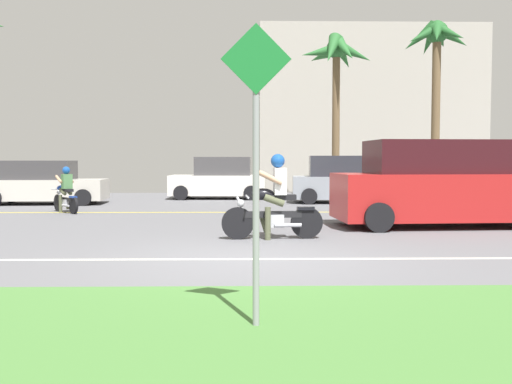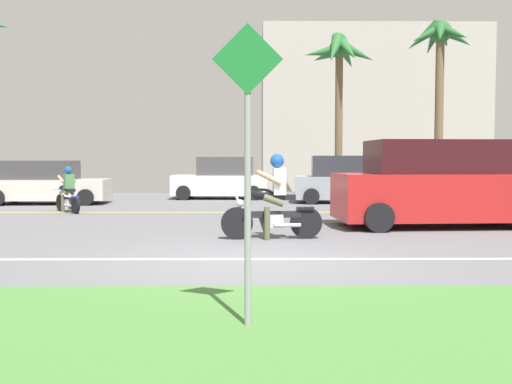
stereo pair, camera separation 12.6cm
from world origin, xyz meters
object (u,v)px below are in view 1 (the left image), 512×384
motorcyclist (273,203)px  suv_nearby (442,185)px  parked_car_0 (43,184)px  street_sign (256,147)px  parked_car_1 (219,179)px  motorcyclist_distant (66,193)px  palm_tree_2 (336,62)px  parked_car_2 (346,181)px  palm_tree_0 (436,50)px

motorcyclist → suv_nearby: size_ratio=0.39×
parked_car_0 → street_sign: size_ratio=1.51×
parked_car_1 → motorcyclist_distant: 7.29m
parked_car_0 → palm_tree_2: palm_tree_2 is taller
suv_nearby → parked_car_0: bearing=149.2°
street_sign → motorcyclist_distant: bearing=114.4°
motorcyclist → parked_car_1: bearing=97.7°
street_sign → parked_car_0: bearing=115.3°
parked_car_2 → motorcyclist_distant: (-8.90, -3.71, -0.21)m
palm_tree_0 → palm_tree_2: 4.13m
street_sign → motorcyclist: bearing=85.8°
suv_nearby → motorcyclist_distant: bearing=159.6°
motorcyclist_distant → street_sign: size_ratio=0.49×
suv_nearby → palm_tree_0: (3.26, 10.46, 5.07)m
motorcyclist → street_sign: size_ratio=0.72×
parked_car_1 → palm_tree_2: bearing=10.4°
motorcyclist → palm_tree_0: palm_tree_0 is taller
parked_car_0 → street_sign: 16.71m
suv_nearby → palm_tree_0: bearing=72.7°
palm_tree_0 → parked_car_0: bearing=-166.6°
motorcyclist → palm_tree_2: palm_tree_2 is taller
street_sign → palm_tree_2: bearing=79.0°
suv_nearby → parked_car_1: suv_nearby is taller
motorcyclist_distant → street_sign: street_sign is taller
palm_tree_2 → parked_car_2: bearing=-91.5°
parked_car_2 → suv_nearby: bearing=-82.9°
parked_car_0 → palm_tree_2: (10.75, 3.54, 4.81)m
suv_nearby → parked_car_1: (-5.58, 9.58, -0.20)m
parked_car_0 → motorcyclist_distant: size_ratio=3.07×
suv_nearby → street_sign: street_sign is taller
parked_car_1 → motorcyclist_distant: (-4.24, -5.93, -0.19)m
parked_car_2 → parked_car_1: bearing=154.5°
suv_nearby → street_sign: (-4.47, -8.17, 0.70)m
motorcyclist → palm_tree_0: size_ratio=0.27×
parked_car_1 → palm_tree_0: size_ratio=0.52×
suv_nearby → parked_car_0: size_ratio=1.22×
parked_car_0 → palm_tree_0: 16.17m
motorcyclist → motorcyclist_distant: (-5.81, 5.71, -0.13)m
parked_car_0 → street_sign: bearing=-64.7°
motorcyclist → parked_car_0: size_ratio=0.48×
suv_nearby → parked_car_2: 7.42m
suv_nearby → parked_car_2: suv_nearby is taller
motorcyclist → parked_car_0: 11.74m
parked_car_0 → parked_car_1: 6.57m
suv_nearby → palm_tree_0: size_ratio=0.70×
palm_tree_2 → motorcyclist: bearing=-104.2°
parked_car_2 → parked_car_0: bearing=-177.6°
parked_car_0 → palm_tree_0: size_ratio=0.57×
parked_car_2 → motorcyclist_distant: 9.64m
suv_nearby → palm_tree_0: 12.07m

